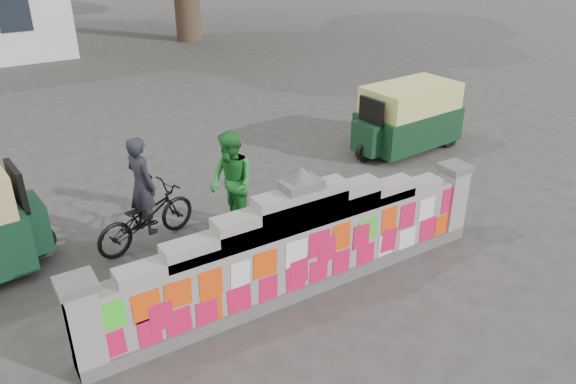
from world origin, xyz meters
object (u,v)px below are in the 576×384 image
at_px(cyclist_bike, 146,217).
at_px(pedestrian, 232,183).
at_px(rickshaw_right, 407,117).
at_px(cyclist_rider, 144,199).

height_order(cyclist_bike, pedestrian, pedestrian).
distance_m(cyclist_bike, pedestrian, 1.53).
bearing_deg(cyclist_bike, rickshaw_right, -98.06).
bearing_deg(cyclist_rider, rickshaw_right, -98.06).
relative_size(cyclist_bike, pedestrian, 1.04).
relative_size(pedestrian, rickshaw_right, 0.64).
relative_size(cyclist_bike, rickshaw_right, 0.66).
relative_size(cyclist_rider, rickshaw_right, 0.59).
xyz_separation_m(cyclist_rider, pedestrian, (1.43, -0.36, 0.07)).
height_order(cyclist_bike, cyclist_rider, cyclist_rider).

